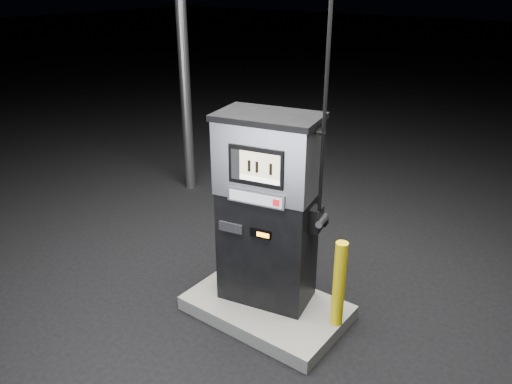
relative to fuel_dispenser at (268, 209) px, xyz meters
The scene contains 5 objects.
ground 1.16m from the fuel_dispenser, 55.75° to the right, with size 80.00×80.00×0.00m, color black.
pump_island 1.09m from the fuel_dispenser, 55.75° to the right, with size 1.60×1.00×0.15m, color #62615D.
fuel_dispenser is the anchor object (origin of this frame).
bollard_left 0.83m from the fuel_dispenser, behind, with size 0.11×0.11×0.80m, color yellow.
bollard_right 0.98m from the fuel_dispenser, ahead, with size 0.12×0.12×0.89m, color yellow.
Camera 1 is at (2.48, -3.50, 3.27)m, focal length 35.00 mm.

